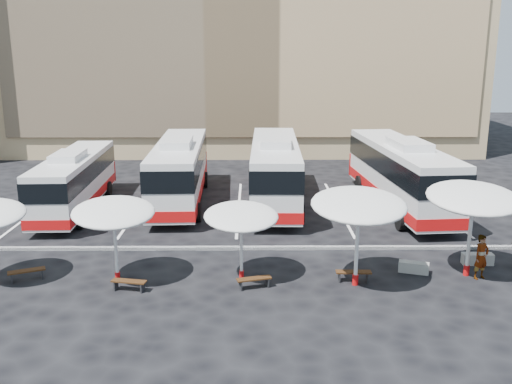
{
  "coord_description": "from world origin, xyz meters",
  "views": [
    {
      "loc": [
        0.77,
        -25.2,
        9.33
      ],
      "look_at": [
        1.0,
        3.0,
        2.2
      ],
      "focal_mm": 40.0,
      "sensor_mm": 36.0,
      "label": 1
    }
  ],
  "objects_px": {
    "bus_1": "(180,169)",
    "passenger_0": "(481,257)",
    "bus_2": "(275,169)",
    "wood_bench_2": "(254,280)",
    "conc_bench_1": "(477,259)",
    "wood_bench_1": "(129,283)",
    "bus_0": "(75,179)",
    "sunshade_3": "(359,205)",
    "bus_3": "(401,172)",
    "sunshade_1": "(114,213)",
    "wood_bench_0": "(27,272)",
    "sunshade_2": "(241,216)",
    "sunshade_4": "(473,198)",
    "conc_bench_0": "(414,267)",
    "wood_bench_3": "(354,274)"
  },
  "relations": [
    {
      "from": "bus_1",
      "to": "passenger_0",
      "type": "bearing_deg",
      "value": -43.3
    },
    {
      "from": "bus_2",
      "to": "wood_bench_2",
      "type": "distance_m",
      "value": 13.26
    },
    {
      "from": "conc_bench_1",
      "to": "wood_bench_1",
      "type": "bearing_deg",
      "value": -169.61
    },
    {
      "from": "bus_0",
      "to": "sunshade_3",
      "type": "bearing_deg",
      "value": -39.4
    },
    {
      "from": "bus_3",
      "to": "passenger_0",
      "type": "relative_size",
      "value": 7.15
    },
    {
      "from": "conc_bench_1",
      "to": "sunshade_1",
      "type": "bearing_deg",
      "value": -173.6
    },
    {
      "from": "sunshade_3",
      "to": "wood_bench_0",
      "type": "xyz_separation_m",
      "value": [
        -13.5,
        0.57,
        -3.01
      ]
    },
    {
      "from": "wood_bench_0",
      "to": "wood_bench_1",
      "type": "distance_m",
      "value": 4.58
    },
    {
      "from": "sunshade_2",
      "to": "sunshade_3",
      "type": "height_order",
      "value": "sunshade_3"
    },
    {
      "from": "bus_2",
      "to": "bus_1",
      "type": "bearing_deg",
      "value": 179.16
    },
    {
      "from": "wood_bench_2",
      "to": "bus_0",
      "type": "bearing_deg",
      "value": 132.31
    },
    {
      "from": "sunshade_3",
      "to": "sunshade_4",
      "type": "xyz_separation_m",
      "value": [
        4.88,
        0.96,
        0.02
      ]
    },
    {
      "from": "bus_0",
      "to": "conc_bench_0",
      "type": "xyz_separation_m",
      "value": [
        17.34,
        -9.96,
        -1.61
      ]
    },
    {
      "from": "wood_bench_2",
      "to": "conc_bench_0",
      "type": "relative_size",
      "value": 1.16
    },
    {
      "from": "wood_bench_0",
      "to": "wood_bench_3",
      "type": "height_order",
      "value": "wood_bench_0"
    },
    {
      "from": "wood_bench_1",
      "to": "wood_bench_0",
      "type": "bearing_deg",
      "value": 166.29
    },
    {
      "from": "sunshade_2",
      "to": "passenger_0",
      "type": "relative_size",
      "value": 1.84
    },
    {
      "from": "wood_bench_2",
      "to": "conc_bench_1",
      "type": "distance_m",
      "value": 10.25
    },
    {
      "from": "bus_0",
      "to": "conc_bench_1",
      "type": "relative_size",
      "value": 8.58
    },
    {
      "from": "wood_bench_3",
      "to": "bus_1",
      "type": "bearing_deg",
      "value": 124.28
    },
    {
      "from": "wood_bench_0",
      "to": "wood_bench_3",
      "type": "bearing_deg",
      "value": -0.98
    },
    {
      "from": "sunshade_2",
      "to": "bus_0",
      "type": "bearing_deg",
      "value": 133.34
    },
    {
      "from": "wood_bench_3",
      "to": "conc_bench_1",
      "type": "xyz_separation_m",
      "value": [
        5.85,
        1.88,
        -0.09
      ]
    },
    {
      "from": "bus_0",
      "to": "sunshade_1",
      "type": "bearing_deg",
      "value": -67.5
    },
    {
      "from": "wood_bench_0",
      "to": "sunshade_1",
      "type": "bearing_deg",
      "value": -1.54
    },
    {
      "from": "conc_bench_0",
      "to": "passenger_0",
      "type": "height_order",
      "value": "passenger_0"
    },
    {
      "from": "sunshade_4",
      "to": "wood_bench_2",
      "type": "height_order",
      "value": "sunshade_4"
    },
    {
      "from": "conc_bench_0",
      "to": "bus_2",
      "type": "bearing_deg",
      "value": 115.57
    },
    {
      "from": "bus_1",
      "to": "sunshade_2",
      "type": "xyz_separation_m",
      "value": [
        4.03,
        -12.35,
        0.61
      ]
    },
    {
      "from": "sunshade_3",
      "to": "conc_bench_0",
      "type": "bearing_deg",
      "value": 25.05
    },
    {
      "from": "bus_2",
      "to": "sunshade_3",
      "type": "height_order",
      "value": "bus_2"
    },
    {
      "from": "wood_bench_3",
      "to": "conc_bench_0",
      "type": "distance_m",
      "value": 2.9
    },
    {
      "from": "sunshade_2",
      "to": "conc_bench_1",
      "type": "distance_m",
      "value": 10.85
    },
    {
      "from": "bus_0",
      "to": "sunshade_4",
      "type": "relative_size",
      "value": 2.89
    },
    {
      "from": "bus_2",
      "to": "wood_bench_1",
      "type": "bearing_deg",
      "value": -113.82
    },
    {
      "from": "bus_1",
      "to": "sunshade_1",
      "type": "xyz_separation_m",
      "value": [
        -1.08,
        -12.54,
        0.84
      ]
    },
    {
      "from": "wood_bench_0",
      "to": "passenger_0",
      "type": "height_order",
      "value": "passenger_0"
    },
    {
      "from": "bus_2",
      "to": "wood_bench_2",
      "type": "xyz_separation_m",
      "value": [
        -1.34,
        -13.07,
        -1.82
      ]
    },
    {
      "from": "bus_2",
      "to": "passenger_0",
      "type": "bearing_deg",
      "value": -54.83
    },
    {
      "from": "sunshade_3",
      "to": "wood_bench_2",
      "type": "distance_m",
      "value": 5.11
    },
    {
      "from": "sunshade_2",
      "to": "sunshade_4",
      "type": "height_order",
      "value": "sunshade_4"
    },
    {
      "from": "wood_bench_0",
      "to": "wood_bench_2",
      "type": "relative_size",
      "value": 1.03
    },
    {
      "from": "bus_3",
      "to": "wood_bench_2",
      "type": "relative_size",
      "value": 9.35
    },
    {
      "from": "sunshade_4",
      "to": "wood_bench_1",
      "type": "distance_m",
      "value": 14.34
    },
    {
      "from": "wood_bench_2",
      "to": "sunshade_1",
      "type": "bearing_deg",
      "value": 172.28
    },
    {
      "from": "wood_bench_2",
      "to": "wood_bench_0",
      "type": "bearing_deg",
      "value": 174.74
    },
    {
      "from": "wood_bench_1",
      "to": "bus_0",
      "type": "bearing_deg",
      "value": 115.27
    },
    {
      "from": "wood_bench_2",
      "to": "conc_bench_1",
      "type": "relative_size",
      "value": 1.09
    },
    {
      "from": "sunshade_1",
      "to": "wood_bench_1",
      "type": "bearing_deg",
      "value": -55.39
    },
    {
      "from": "passenger_0",
      "to": "conc_bench_0",
      "type": "bearing_deg",
      "value": 142.96
    }
  ]
}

